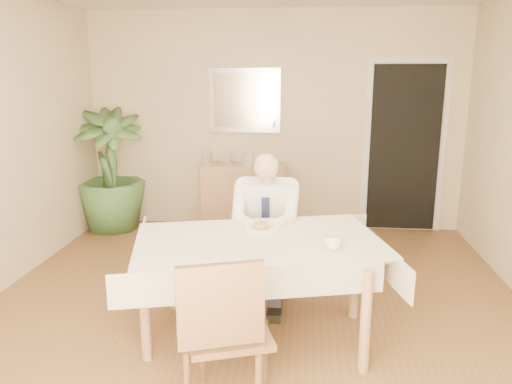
# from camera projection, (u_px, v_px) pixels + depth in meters

# --- Properties ---
(room) EXTENTS (5.00, 5.02, 2.60)m
(room) POSITION_uv_depth(u_px,v_px,m) (251.00, 156.00, 3.59)
(room) COLOR brown
(room) RESTS_ON ground
(window) EXTENTS (1.34, 0.04, 1.44)m
(window) POSITION_uv_depth(u_px,v_px,m) (137.00, 270.00, 1.17)
(window) COLOR silver
(window) RESTS_ON room
(doorway) EXTENTS (0.96, 0.07, 2.10)m
(doorway) POSITION_uv_depth(u_px,v_px,m) (404.00, 149.00, 5.89)
(doorway) COLOR silver
(doorway) RESTS_ON ground
(mirror) EXTENTS (0.86, 0.04, 0.76)m
(mirror) POSITION_uv_depth(u_px,v_px,m) (244.00, 101.00, 5.95)
(mirror) COLOR silver
(mirror) RESTS_ON room
(dining_table) EXTENTS (1.96, 1.43, 0.75)m
(dining_table) POSITION_uv_depth(u_px,v_px,m) (258.00, 251.00, 3.51)
(dining_table) COLOR tan
(dining_table) RESTS_ON ground
(chair_far) EXTENTS (0.45, 0.45, 0.84)m
(chair_far) POSITION_uv_depth(u_px,v_px,m) (268.00, 237.00, 4.41)
(chair_far) COLOR #412915
(chair_far) RESTS_ON ground
(chair_near) EXTENTS (0.57, 0.58, 0.96)m
(chair_near) POSITION_uv_depth(u_px,v_px,m) (225.00, 328.00, 2.71)
(chair_near) COLOR #412915
(chair_near) RESTS_ON ground
(seated_man) EXTENTS (0.48, 0.72, 1.24)m
(seated_man) POSITION_uv_depth(u_px,v_px,m) (265.00, 222.00, 4.08)
(seated_man) COLOR white
(seated_man) RESTS_ON ground
(plate) EXTENTS (0.26, 0.26, 0.02)m
(plate) POSITION_uv_depth(u_px,v_px,m) (261.00, 228.00, 3.71)
(plate) COLOR white
(plate) RESTS_ON dining_table
(food) EXTENTS (0.14, 0.14, 0.06)m
(food) POSITION_uv_depth(u_px,v_px,m) (261.00, 225.00, 3.70)
(food) COLOR olive
(food) RESTS_ON dining_table
(knife) EXTENTS (0.01, 0.13, 0.01)m
(knife) POSITION_uv_depth(u_px,v_px,m) (266.00, 229.00, 3.64)
(knife) COLOR silver
(knife) RESTS_ON dining_table
(fork) EXTENTS (0.01, 0.13, 0.01)m
(fork) POSITION_uv_depth(u_px,v_px,m) (255.00, 228.00, 3.65)
(fork) COLOR silver
(fork) RESTS_ON dining_table
(coffee_mug) EXTENTS (0.14, 0.14, 0.09)m
(coffee_mug) POSITION_uv_depth(u_px,v_px,m) (333.00, 242.00, 3.29)
(coffee_mug) COLOR white
(coffee_mug) RESTS_ON dining_table
(sideboard) EXTENTS (1.03, 0.44, 0.80)m
(sideboard) POSITION_uv_depth(u_px,v_px,m) (243.00, 197.00, 6.08)
(sideboard) COLOR tan
(sideboard) RESTS_ON ground
(photo_frame_left) EXTENTS (0.10, 0.02, 0.14)m
(photo_frame_left) POSITION_uv_depth(u_px,v_px,m) (207.00, 158.00, 6.04)
(photo_frame_left) COLOR silver
(photo_frame_left) RESTS_ON sideboard
(photo_frame_center) EXTENTS (0.10, 0.02, 0.14)m
(photo_frame_center) POSITION_uv_depth(u_px,v_px,m) (227.00, 157.00, 6.05)
(photo_frame_center) COLOR silver
(photo_frame_center) RESTS_ON sideboard
(photo_frame_right) EXTENTS (0.10, 0.02, 0.14)m
(photo_frame_right) POSITION_uv_depth(u_px,v_px,m) (248.00, 159.00, 5.97)
(photo_frame_right) COLOR silver
(photo_frame_right) RESTS_ON sideboard
(potted_palm) EXTENTS (1.09, 1.09, 1.47)m
(potted_palm) POSITION_uv_depth(u_px,v_px,m) (110.00, 170.00, 5.99)
(potted_palm) COLOR #305026
(potted_palm) RESTS_ON ground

